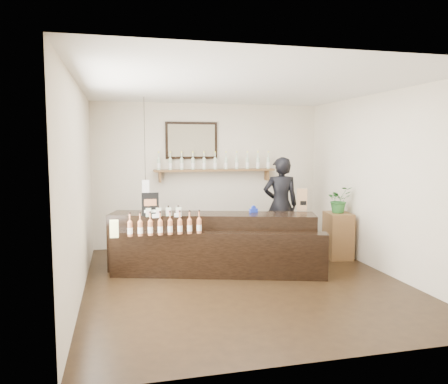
% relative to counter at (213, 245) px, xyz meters
% --- Properties ---
extents(ground, '(5.00, 5.00, 0.00)m').
position_rel_counter_xyz_m(ground, '(0.33, -0.58, -0.43)').
color(ground, black).
rests_on(ground, ground).
extents(room_shell, '(5.00, 5.00, 5.00)m').
position_rel_counter_xyz_m(room_shell, '(0.33, -0.58, 1.28)').
color(room_shell, beige).
rests_on(room_shell, ground).
extents(back_wall_decor, '(2.66, 0.96, 1.69)m').
position_rel_counter_xyz_m(back_wall_decor, '(0.17, 1.79, 1.33)').
color(back_wall_decor, brown).
rests_on(back_wall_decor, ground).
extents(counter, '(3.27, 1.77, 1.06)m').
position_rel_counter_xyz_m(counter, '(0.00, 0.00, 0.00)').
color(counter, black).
rests_on(counter, ground).
extents(promo_sign, '(0.26, 0.02, 0.36)m').
position_rel_counter_xyz_m(promo_sign, '(-0.96, 0.08, 0.66)').
color(promo_sign, black).
rests_on(promo_sign, counter).
extents(paper_bag, '(0.19, 0.17, 0.36)m').
position_rel_counter_xyz_m(paper_bag, '(1.54, 0.12, 0.66)').
color(paper_bag, '#A2714E').
rests_on(paper_bag, counter).
extents(tape_dispenser, '(0.14, 0.08, 0.11)m').
position_rel_counter_xyz_m(tape_dispenser, '(0.68, 0.07, 0.52)').
color(tape_dispenser, '#162A9E').
rests_on(tape_dispenser, counter).
extents(side_cabinet, '(0.47, 0.60, 0.80)m').
position_rel_counter_xyz_m(side_cabinet, '(2.33, 0.32, -0.03)').
color(side_cabinet, brown).
rests_on(side_cabinet, ground).
extents(potted_plant, '(0.46, 0.41, 0.47)m').
position_rel_counter_xyz_m(potted_plant, '(2.33, 0.32, 0.61)').
color(potted_plant, '#29682B').
rests_on(potted_plant, side_cabinet).
extents(shopkeeper, '(0.81, 0.61, 2.00)m').
position_rel_counter_xyz_m(shopkeeper, '(1.49, 0.97, 0.57)').
color(shopkeeper, black).
rests_on(shopkeeper, ground).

